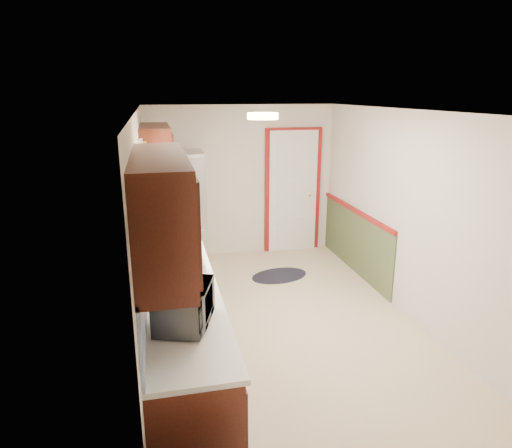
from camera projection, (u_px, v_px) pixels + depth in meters
name	position (u px, v px, depth m)	size (l,w,h in m)	color
room_shell	(285.00, 224.00, 4.97)	(3.20, 5.20, 2.52)	beige
kitchen_run	(173.00, 277.00, 4.55)	(0.63, 4.00, 2.20)	#3A150D
back_wall_trim	(306.00, 201.00, 7.34)	(1.12, 2.30, 2.08)	maroon
ceiling_fixture	(263.00, 116.00, 4.40)	(0.30, 0.30, 0.06)	#FFD88C
microwave	(184.00, 302.00, 3.31)	(0.53, 0.29, 0.36)	white
refrigerator	(180.00, 211.00, 6.77)	(0.74, 0.74, 1.76)	#B7B7BC
rug	(279.00, 276.00, 6.65)	(0.85, 0.55, 0.01)	black
cooktop	(170.00, 219.00, 6.10)	(0.48, 0.58, 0.02)	black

